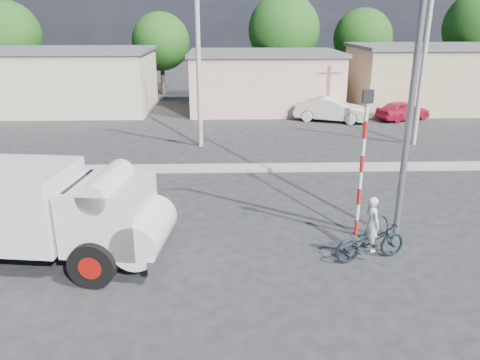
{
  "coord_description": "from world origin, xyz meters",
  "views": [
    {
      "loc": [
        -0.68,
        -11.2,
        6.23
      ],
      "look_at": [
        -0.26,
        2.91,
        1.3
      ],
      "focal_mm": 35.0,
      "sensor_mm": 36.0,
      "label": 1
    }
  ],
  "objects_px": {
    "truck": "(45,211)",
    "traffic_pole": "(363,152)",
    "bicycle": "(370,241)",
    "cyclist": "(371,234)",
    "car_red": "(403,110)",
    "streetlight": "(409,68)",
    "car_cream": "(331,109)"
  },
  "relations": [
    {
      "from": "car_red",
      "to": "streetlight",
      "type": "bearing_deg",
      "value": 136.46
    },
    {
      "from": "car_cream",
      "to": "traffic_pole",
      "type": "height_order",
      "value": "traffic_pole"
    },
    {
      "from": "truck",
      "to": "car_cream",
      "type": "relative_size",
      "value": 1.45
    },
    {
      "from": "cyclist",
      "to": "truck",
      "type": "bearing_deg",
      "value": 73.82
    },
    {
      "from": "car_cream",
      "to": "streetlight",
      "type": "relative_size",
      "value": 0.51
    },
    {
      "from": "truck",
      "to": "traffic_pole",
      "type": "height_order",
      "value": "traffic_pole"
    },
    {
      "from": "car_cream",
      "to": "traffic_pole",
      "type": "relative_size",
      "value": 1.04
    },
    {
      "from": "car_red",
      "to": "traffic_pole",
      "type": "distance_m",
      "value": 18.22
    },
    {
      "from": "bicycle",
      "to": "car_red",
      "type": "relative_size",
      "value": 0.57
    },
    {
      "from": "cyclist",
      "to": "car_red",
      "type": "height_order",
      "value": "cyclist"
    },
    {
      "from": "streetlight",
      "to": "car_cream",
      "type": "bearing_deg",
      "value": 83.92
    },
    {
      "from": "streetlight",
      "to": "bicycle",
      "type": "bearing_deg",
      "value": -129.34
    },
    {
      "from": "car_cream",
      "to": "streetlight",
      "type": "distance_m",
      "value": 17.24
    },
    {
      "from": "bicycle",
      "to": "traffic_pole",
      "type": "xyz_separation_m",
      "value": [
        0.05,
        1.51,
        2.05
      ]
    },
    {
      "from": "bicycle",
      "to": "cyclist",
      "type": "xyz_separation_m",
      "value": [
        0.0,
        0.0,
        0.22
      ]
    },
    {
      "from": "car_red",
      "to": "traffic_pole",
      "type": "height_order",
      "value": "traffic_pole"
    },
    {
      "from": "car_cream",
      "to": "cyclist",
      "type": "bearing_deg",
      "value": -168.87
    },
    {
      "from": "car_red",
      "to": "bicycle",
      "type": "bearing_deg",
      "value": 135.01
    },
    {
      "from": "car_cream",
      "to": "bicycle",
      "type": "bearing_deg",
      "value": -168.87
    },
    {
      "from": "car_red",
      "to": "streetlight",
      "type": "xyz_separation_m",
      "value": [
        -6.46,
        -16.84,
        4.35
      ]
    },
    {
      "from": "bicycle",
      "to": "car_cream",
      "type": "height_order",
      "value": "car_cream"
    },
    {
      "from": "bicycle",
      "to": "traffic_pole",
      "type": "bearing_deg",
      "value": -17.08
    },
    {
      "from": "traffic_pole",
      "to": "truck",
      "type": "bearing_deg",
      "value": -171.2
    },
    {
      "from": "cyclist",
      "to": "traffic_pole",
      "type": "height_order",
      "value": "traffic_pole"
    },
    {
      "from": "car_red",
      "to": "streetlight",
      "type": "height_order",
      "value": "streetlight"
    },
    {
      "from": "truck",
      "to": "streetlight",
      "type": "relative_size",
      "value": 0.73
    },
    {
      "from": "car_red",
      "to": "streetlight",
      "type": "relative_size",
      "value": 0.4
    },
    {
      "from": "bicycle",
      "to": "cyclist",
      "type": "bearing_deg",
      "value": -0.0
    },
    {
      "from": "car_red",
      "to": "traffic_pole",
      "type": "xyz_separation_m",
      "value": [
        -7.39,
        -16.54,
        1.98
      ]
    },
    {
      "from": "car_cream",
      "to": "car_red",
      "type": "distance_m",
      "value": 4.69
    },
    {
      "from": "traffic_pole",
      "to": "car_red",
      "type": "bearing_deg",
      "value": 65.91
    },
    {
      "from": "car_red",
      "to": "traffic_pole",
      "type": "relative_size",
      "value": 0.83
    }
  ]
}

